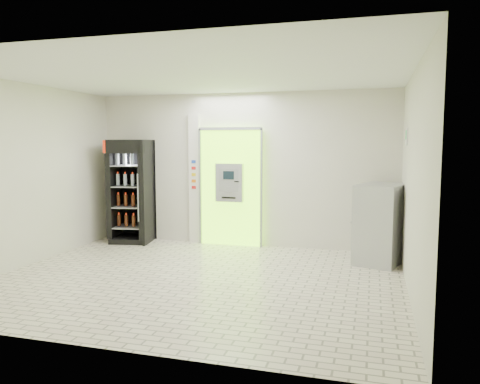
% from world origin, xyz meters
% --- Properties ---
extents(ground, '(6.00, 6.00, 0.00)m').
position_xyz_m(ground, '(0.00, 0.00, 0.00)').
color(ground, beige).
rests_on(ground, ground).
extents(room_shell, '(6.00, 6.00, 6.00)m').
position_xyz_m(room_shell, '(0.00, 0.00, 1.84)').
color(room_shell, silver).
rests_on(room_shell, ground).
extents(atm_assembly, '(1.30, 0.24, 2.33)m').
position_xyz_m(atm_assembly, '(-0.20, 2.41, 1.17)').
color(atm_assembly, '#83E915').
rests_on(atm_assembly, ground).
extents(pillar, '(0.22, 0.11, 2.60)m').
position_xyz_m(pillar, '(-0.98, 2.45, 1.30)').
color(pillar, silver).
rests_on(pillar, ground).
extents(beverage_cooler, '(0.89, 0.84, 2.09)m').
position_xyz_m(beverage_cooler, '(-2.23, 2.15, 1.00)').
color(beverage_cooler, black).
rests_on(beverage_cooler, ground).
extents(steel_cabinet, '(0.97, 1.16, 1.34)m').
position_xyz_m(steel_cabinet, '(2.66, 1.77, 0.67)').
color(steel_cabinet, '#A3A5AA').
rests_on(steel_cabinet, ground).
extents(exit_sign, '(0.02, 0.22, 0.26)m').
position_xyz_m(exit_sign, '(2.99, 1.40, 2.12)').
color(exit_sign, white).
rests_on(exit_sign, room_shell).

